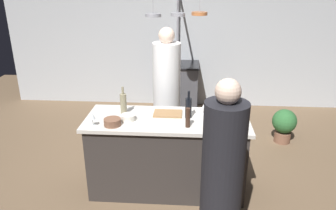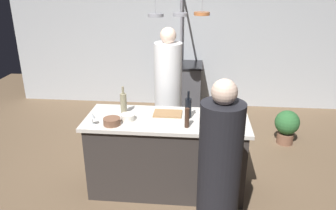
{
  "view_description": "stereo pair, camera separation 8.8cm",
  "coord_description": "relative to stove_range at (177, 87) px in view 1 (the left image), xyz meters",
  "views": [
    {
      "loc": [
        0.24,
        -3.3,
        2.36
      ],
      "look_at": [
        0.0,
        0.15,
        1.0
      ],
      "focal_mm": 35.15,
      "sensor_mm": 36.0,
      "label": 1
    },
    {
      "loc": [
        0.33,
        -3.29,
        2.36
      ],
      "look_at": [
        0.0,
        0.15,
        1.0
      ],
      "focal_mm": 35.15,
      "sensor_mm": 36.0,
      "label": 2
    }
  ],
  "objects": [
    {
      "name": "ground_plane",
      "position": [
        0.0,
        -2.45,
        -0.45
      ],
      "size": [
        9.0,
        9.0,
        0.0
      ],
      "primitive_type": "plane",
      "color": "brown"
    },
    {
      "name": "back_wall",
      "position": [
        0.0,
        0.4,
        0.85
      ],
      "size": [
        6.4,
        0.16,
        2.6
      ],
      "primitive_type": "cube",
      "color": "#B2B7BC",
      "rests_on": "ground_plane"
    },
    {
      "name": "kitchen_island",
      "position": [
        0.0,
        -2.45,
        0.01
      ],
      "size": [
        1.8,
        0.72,
        0.9
      ],
      "color": "#332D2B",
      "rests_on": "ground_plane"
    },
    {
      "name": "stove_range",
      "position": [
        0.0,
        0.0,
        0.0
      ],
      "size": [
        0.8,
        0.64,
        0.89
      ],
      "color": "#47474C",
      "rests_on": "ground_plane"
    },
    {
      "name": "chef",
      "position": [
        -0.07,
        -1.52,
        0.37
      ],
      "size": [
        0.37,
        0.37,
        1.76
      ],
      "color": "white",
      "rests_on": "ground_plane"
    },
    {
      "name": "bar_stool_right",
      "position": [
        0.56,
        -3.07,
        -0.07
      ],
      "size": [
        0.28,
        0.28,
        0.68
      ],
      "color": "#4C4C51",
      "rests_on": "ground_plane"
    },
    {
      "name": "guest_right",
      "position": [
        0.53,
        -3.41,
        0.32
      ],
      "size": [
        0.35,
        0.35,
        1.66
      ],
      "color": "black",
      "rests_on": "ground_plane"
    },
    {
      "name": "overhead_pot_rack",
      "position": [
        0.01,
        -0.51,
        1.19
      ],
      "size": [
        0.87,
        1.43,
        2.17
      ],
      "color": "gray",
      "rests_on": "ground_plane"
    },
    {
      "name": "potted_plant",
      "position": [
        1.67,
        -1.17,
        -0.15
      ],
      "size": [
        0.36,
        0.36,
        0.52
      ],
      "color": "brown",
      "rests_on": "ground_plane"
    },
    {
      "name": "cutting_board",
      "position": [
        -0.0,
        -2.33,
        0.46
      ],
      "size": [
        0.32,
        0.22,
        0.02
      ],
      "primitive_type": "cube",
      "color": "#997047",
      "rests_on": "kitchen_island"
    },
    {
      "name": "pepper_mill",
      "position": [
        0.23,
        -2.65,
        0.56
      ],
      "size": [
        0.05,
        0.05,
        0.21
      ],
      "primitive_type": "cylinder",
      "color": "#382319",
      "rests_on": "kitchen_island"
    },
    {
      "name": "wine_bottle_rose",
      "position": [
        0.67,
        -2.19,
        0.56
      ],
      "size": [
        0.07,
        0.07,
        0.29
      ],
      "color": "#B78C8E",
      "rests_on": "kitchen_island"
    },
    {
      "name": "wine_bottle_dark",
      "position": [
        0.23,
        -2.4,
        0.57
      ],
      "size": [
        0.07,
        0.07,
        0.31
      ],
      "color": "black",
      "rests_on": "kitchen_island"
    },
    {
      "name": "wine_bottle_white",
      "position": [
        -0.5,
        -2.35,
        0.58
      ],
      "size": [
        0.07,
        0.07,
        0.32
      ],
      "color": "gray",
      "rests_on": "kitchen_island"
    },
    {
      "name": "wine_bottle_amber",
      "position": [
        0.54,
        -2.52,
        0.58
      ],
      "size": [
        0.07,
        0.07,
        0.31
      ],
      "color": "brown",
      "rests_on": "kitchen_island"
    },
    {
      "name": "wine_glass_by_chef",
      "position": [
        -0.76,
        -2.7,
        0.56
      ],
      "size": [
        0.07,
        0.07,
        0.15
      ],
      "color": "silver",
      "rests_on": "kitchen_island"
    },
    {
      "name": "wine_glass_near_right_guest",
      "position": [
        0.42,
        -2.3,
        0.56
      ],
      "size": [
        0.07,
        0.07,
        0.15
      ],
      "color": "silver",
      "rests_on": "kitchen_island"
    },
    {
      "name": "mixing_bowl_ceramic",
      "position": [
        -0.42,
        -2.52,
        0.49
      ],
      "size": [
        0.16,
        0.16,
        0.07
      ],
      "primitive_type": "cylinder",
      "color": "silver",
      "rests_on": "kitchen_island"
    },
    {
      "name": "mixing_bowl_wooden",
      "position": [
        -0.56,
        -2.67,
        0.49
      ],
      "size": [
        0.18,
        0.18,
        0.07
      ],
      "primitive_type": "cylinder",
      "color": "brown",
      "rests_on": "kitchen_island"
    }
  ]
}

